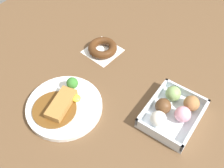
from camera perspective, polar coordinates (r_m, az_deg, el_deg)
ground_plane at (r=0.90m, az=2.47°, el=-4.77°), size 1.60×1.60×0.00m
curry_plate at (r=0.89m, az=-10.22°, el=-4.50°), size 0.25×0.25×0.07m
donut_box at (r=0.88m, az=12.93°, el=-5.57°), size 0.20×0.16×0.06m
chocolate_ring_donut at (r=1.06m, az=-2.03°, el=7.66°), size 0.14×0.14×0.03m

